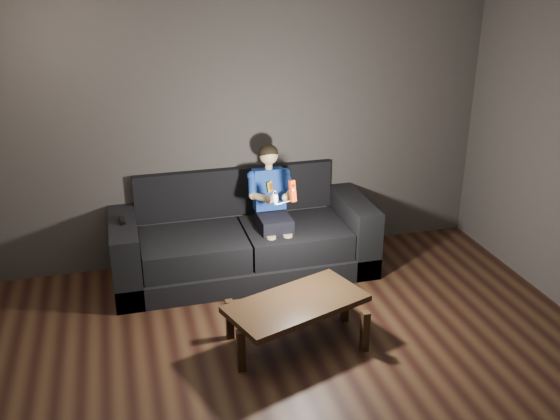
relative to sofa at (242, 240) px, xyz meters
name	(u,v)px	position (x,y,z in m)	size (l,w,h in m)	color
floor	(318,411)	(0.07, -2.16, -0.31)	(5.00, 5.00, 0.00)	black
back_wall	(239,127)	(0.07, 0.34, 1.04)	(5.00, 0.04, 2.70)	#3B3632
sofa	(242,240)	(0.00, 0.00, 0.00)	(2.46, 1.06, 0.95)	black
child	(272,197)	(0.28, -0.08, 0.45)	(0.44, 0.54, 1.09)	black
wii_remote_red	(293,191)	(0.36, -0.50, 0.66)	(0.07, 0.08, 0.20)	red
nunchuk_white	(275,197)	(0.21, -0.49, 0.61)	(0.06, 0.09, 0.14)	white
wii_remote_black	(122,220)	(-1.11, -0.09, 0.38)	(0.06, 0.17, 0.03)	black
coffee_table	(296,307)	(0.15, -1.37, 0.03)	(1.20, 0.87, 0.39)	black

